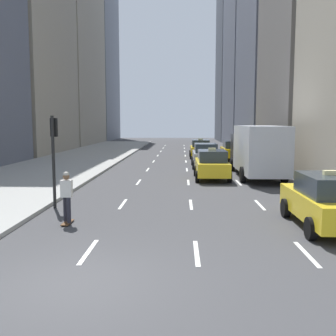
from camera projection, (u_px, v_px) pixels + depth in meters
name	position (u px, v px, depth m)	size (l,w,h in m)	color
ground_plane	(76.00, 283.00, 8.19)	(160.00, 160.00, 0.00)	#3D3D3F
sidewalk_left	(79.00, 159.00, 35.22)	(8.00, 66.00, 0.15)	#9E9E99
lane_markings	(186.00, 165.00, 30.94)	(5.72, 56.00, 0.01)	white
building_row_left	(59.00, 38.00, 51.80)	(6.00, 76.54, 37.25)	#4C515B
building_row_right	(266.00, 21.00, 45.78)	(6.00, 72.41, 37.83)	#A89E89
taxi_lead	(200.00, 149.00, 37.27)	(2.02, 4.40, 1.87)	yellow
taxi_second	(233.00, 150.00, 35.21)	(2.02, 4.40, 1.87)	yellow
taxi_third	(212.00, 164.00, 23.20)	(2.02, 4.40, 1.87)	yellow
taxi_fourth	(327.00, 201.00, 12.37)	(2.02, 4.40, 1.87)	yellow
sedan_black_near	(205.00, 155.00, 29.36)	(2.02, 4.53, 1.80)	#9EA0A5
box_truck	(257.00, 149.00, 23.90)	(2.58, 8.40, 3.15)	#262628
skateboarder	(67.00, 195.00, 12.87)	(0.36, 0.80, 1.75)	brown
traffic_light_pole	(54.00, 147.00, 15.22)	(0.24, 0.42, 3.60)	black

